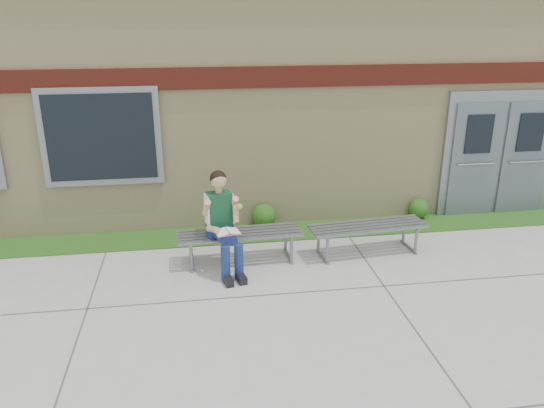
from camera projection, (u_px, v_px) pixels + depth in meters
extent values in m
plane|color=#9E9E99|center=(323.00, 311.00, 6.79)|extent=(80.00, 80.00, 0.00)
cube|color=#2B5115|center=(287.00, 231.00, 9.20)|extent=(16.00, 0.80, 0.02)
cube|color=beige|center=(261.00, 88.00, 11.67)|extent=(16.00, 6.00, 4.00)
cube|color=maroon|center=(285.00, 77.00, 8.65)|extent=(16.00, 0.06, 0.35)
cube|color=slate|center=(101.00, 137.00, 8.53)|extent=(1.90, 0.08, 1.60)
cube|color=black|center=(101.00, 138.00, 8.49)|extent=(1.70, 0.04, 1.40)
cube|color=slate|center=(499.00, 154.00, 9.70)|extent=(2.20, 0.08, 2.30)
cube|color=#525C63|center=(474.00, 161.00, 9.62)|extent=(0.92, 0.06, 2.10)
cube|color=#525C63|center=(525.00, 159.00, 9.76)|extent=(0.92, 0.06, 2.10)
cube|color=slate|center=(240.00, 233.00, 7.96)|extent=(1.88, 0.59, 0.04)
cube|color=slate|center=(191.00, 252.00, 7.95)|extent=(0.06, 0.52, 0.43)
cube|color=slate|center=(289.00, 246.00, 8.16)|extent=(0.06, 0.52, 0.43)
cube|color=slate|center=(368.00, 226.00, 8.25)|extent=(1.88, 0.68, 0.04)
cube|color=slate|center=(321.00, 244.00, 8.23)|extent=(0.09, 0.51, 0.42)
cube|color=slate|center=(412.00, 238.00, 8.44)|extent=(0.09, 0.51, 0.42)
cube|color=navy|center=(220.00, 229.00, 7.84)|extent=(0.42, 0.33, 0.17)
cube|color=#103A29|center=(219.00, 209.00, 7.70)|extent=(0.39, 0.29, 0.50)
sphere|color=tan|center=(219.00, 180.00, 7.54)|extent=(0.27, 0.27, 0.23)
sphere|color=black|center=(218.00, 179.00, 7.55)|extent=(0.28, 0.28, 0.24)
cylinder|color=navy|center=(218.00, 236.00, 7.55)|extent=(0.26, 0.48, 0.16)
cylinder|color=navy|center=(232.00, 234.00, 7.62)|extent=(0.26, 0.48, 0.16)
cylinder|color=navy|center=(226.00, 264.00, 7.44)|extent=(0.13, 0.13, 0.54)
cylinder|color=navy|center=(239.00, 262.00, 7.51)|extent=(0.13, 0.13, 0.54)
cube|color=black|center=(228.00, 280.00, 7.45)|extent=(0.17, 0.30, 0.11)
cube|color=black|center=(241.00, 278.00, 7.51)|extent=(0.17, 0.30, 0.11)
cylinder|color=tan|center=(206.00, 208.00, 7.55)|extent=(0.15, 0.26, 0.29)
cylinder|color=tan|center=(234.00, 204.00, 7.69)|extent=(0.15, 0.26, 0.29)
cube|color=white|center=(227.00, 232.00, 7.43)|extent=(0.38, 0.31, 0.02)
cube|color=#CE4D65|center=(227.00, 232.00, 7.44)|extent=(0.38, 0.32, 0.01)
sphere|color=#84B630|center=(239.00, 207.00, 7.57)|extent=(0.09, 0.09, 0.09)
sphere|color=#2B5115|center=(264.00, 215.00, 9.30)|extent=(0.42, 0.42, 0.42)
sphere|color=#2B5115|center=(419.00, 209.00, 9.71)|extent=(0.36, 0.36, 0.36)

